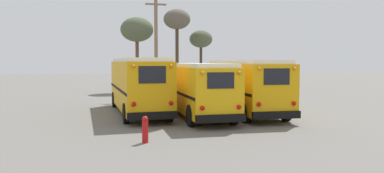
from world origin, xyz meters
The scene contains 9 objects.
ground_plane centered at (0.00, 0.00, 0.00)m, with size 160.00×160.00×0.00m, color #66635E.
school_bus_0 centered at (-3.12, 0.53, 1.80)m, with size 2.85×10.01×3.31m.
school_bus_1 centered at (0.00, -0.83, 1.66)m, with size 2.53×10.60×3.02m.
school_bus_2 centered at (3.12, -0.90, 1.74)m, with size 2.89×9.65×3.19m.
utility_pole centered at (-0.62, 9.98, 4.69)m, with size 1.80×0.30×9.09m.
bare_tree_0 centered at (5.48, 17.75, 5.49)m, with size 2.51×2.51×6.55m.
bare_tree_1 centered at (2.44, 15.97, 7.29)m, with size 2.76×2.76×8.52m.
bare_tree_2 centered at (-1.54, 17.12, 6.36)m, with size 3.38×3.38×7.71m.
fire_hydrant centered at (-3.68, -7.80, 0.52)m, with size 0.24×0.24×1.03m.
Camera 1 is at (-5.33, -21.98, 3.09)m, focal length 35.00 mm.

